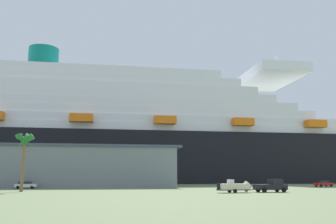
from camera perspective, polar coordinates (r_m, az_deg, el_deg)
name	(u,v)px	position (r m, az deg, el deg)	size (l,w,h in m)	color
ground_plane	(198,186)	(105.44, 4.77, -11.43)	(600.00, 600.00, 0.00)	#66754C
cruise_ship	(117,137)	(147.54, -7.98, -3.92)	(252.26, 38.67, 59.82)	black
terminal_building	(44,167)	(98.41, -18.71, -8.05)	(67.59, 20.12, 10.22)	slate
pickup_truck	(272,186)	(65.73, 15.82, -11.02)	(5.85, 2.97, 2.20)	black
small_boat_on_trailer	(237,187)	(62.42, 10.74, -11.36)	(7.04, 2.85, 2.15)	#595960
palm_tree	(24,146)	(70.56, -21.48, -4.91)	(3.51, 3.64, 10.25)	brown
parked_car_white_van	(26,185)	(87.43, -21.27, -10.53)	(4.44, 2.17, 1.58)	white
parked_car_red_hatchback	(323,184)	(106.59, 23.04, -10.21)	(5.00, 2.66, 1.58)	red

